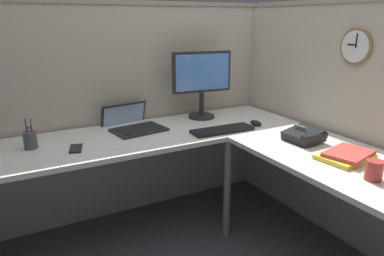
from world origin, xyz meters
name	(u,v)px	position (x,y,z in m)	size (l,w,h in m)	color
ground_plane	(219,253)	(0.00, 0.00, 0.00)	(6.80, 6.80, 0.00)	#47474C
cubicle_wall_back	(116,112)	(-0.36, 0.87, 0.79)	(2.57, 0.12, 1.58)	#B7AD99
cubicle_wall_right	(360,128)	(0.87, -0.27, 0.79)	(0.12, 2.37, 1.58)	#B7AD99
desk	(204,170)	(-0.15, -0.05, 0.63)	(2.35, 2.15, 0.73)	silver
monitor	(202,80)	(0.23, 0.64, 1.02)	(0.46, 0.20, 0.50)	#232326
laptop	(132,124)	(-0.33, 0.64, 0.75)	(0.39, 0.42, 0.22)	#232326
keyboard	(222,130)	(0.18, 0.26, 0.74)	(0.43, 0.14, 0.02)	black
computer_mouse	(256,123)	(0.47, 0.27, 0.75)	(0.06, 0.10, 0.03)	black
pen_cup	(30,140)	(-0.99, 0.52, 0.78)	(0.08, 0.08, 0.18)	#4C4C51
cell_phone	(76,148)	(-0.76, 0.38, 0.73)	(0.07, 0.14, 0.01)	black
office_phone	(304,136)	(0.50, -0.16, 0.77)	(0.20, 0.21, 0.11)	black
book_stack	(346,156)	(0.49, -0.48, 0.75)	(0.32, 0.25, 0.04)	yellow
coffee_mug	(374,170)	(0.38, -0.72, 0.78)	(0.08, 0.08, 0.10)	#B2332D
wall_clock	(356,46)	(0.82, -0.20, 1.30)	(0.04, 0.22, 0.22)	olive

